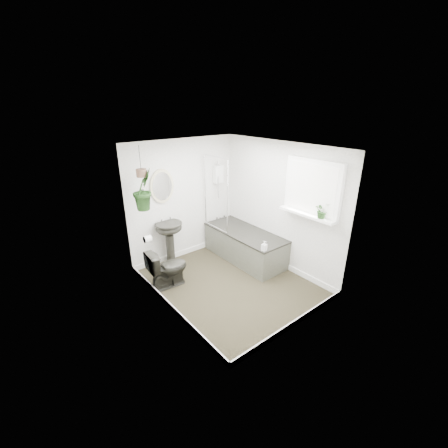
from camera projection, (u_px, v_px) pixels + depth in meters
floor at (229, 283)px, 5.17m from camera, size 2.30×2.80×0.02m
ceiling at (231, 146)px, 4.29m from camera, size 2.30×2.80×0.02m
wall_back at (183, 200)px, 5.75m from camera, size 2.30×0.02×2.30m
wall_front at (302, 254)px, 3.71m from camera, size 2.30×0.02×2.30m
wall_left at (164, 241)px, 4.06m from camera, size 0.02×2.80×2.30m
wall_right at (279, 206)px, 5.40m from camera, size 0.02×2.80×2.30m
skirting at (229, 280)px, 5.15m from camera, size 2.30×2.80×0.10m
bathtub at (245, 245)px, 5.88m from camera, size 0.72×1.72×0.58m
bath_screen at (216, 194)px, 5.67m from camera, size 0.04×0.72×1.40m
shower_box at (218, 174)px, 6.01m from camera, size 0.20×0.10×0.35m
oval_mirror at (162, 186)px, 5.34m from camera, size 0.46×0.03×0.62m
wall_sconce at (142, 196)px, 5.14m from camera, size 0.04×0.04×0.22m
toilet_roll_holder at (147, 239)px, 4.70m from camera, size 0.11×0.11×0.11m
window_recess at (313, 188)px, 4.66m from camera, size 0.08×1.00×0.90m
window_sill at (307, 214)px, 4.78m from camera, size 0.18×1.00×0.04m
window_blinds at (311, 189)px, 4.64m from camera, size 0.01×0.86×0.76m
toilet at (168, 268)px, 4.97m from camera, size 0.68×0.42×0.67m
pedestal_sink at (170, 243)px, 5.65m from camera, size 0.55×0.49×0.84m
sill_plant at (322, 210)px, 4.53m from camera, size 0.27×0.25×0.25m
hanging_plant at (143, 190)px, 4.70m from camera, size 0.46×0.44×0.65m
soap_bottle at (264, 246)px, 5.00m from camera, size 0.09×0.09×0.17m
hanging_pot at (141, 173)px, 4.60m from camera, size 0.16×0.16×0.12m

